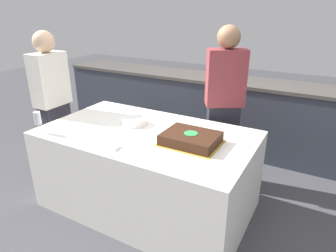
# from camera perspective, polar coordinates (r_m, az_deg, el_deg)

# --- Properties ---
(ground_plane) EXTENTS (14.00, 14.00, 0.00)m
(ground_plane) POSITION_cam_1_polar(r_m,az_deg,el_deg) (2.98, -3.77, -14.53)
(ground_plane) COLOR #424247
(back_counter) EXTENTS (4.40, 0.58, 0.92)m
(back_counter) POSITION_cam_1_polar(r_m,az_deg,el_deg) (4.06, 8.42, 2.89)
(back_counter) COLOR #333842
(back_counter) RESTS_ON ground_plane
(dining_table) EXTENTS (1.85, 1.06, 0.75)m
(dining_table) POSITION_cam_1_polar(r_m,az_deg,el_deg) (2.78, -3.96, -8.30)
(dining_table) COLOR white
(dining_table) RESTS_ON ground_plane
(cake) EXTENTS (0.47, 0.37, 0.09)m
(cake) POSITION_cam_1_polar(r_m,az_deg,el_deg) (2.38, 4.35, -2.39)
(cake) COLOR gold
(cake) RESTS_ON dining_table
(plate_stack) EXTENTS (0.23, 0.23, 0.06)m
(plate_stack) POSITION_cam_1_polar(r_m,az_deg,el_deg) (2.77, -6.37, 0.91)
(plate_stack) COLOR white
(plate_stack) RESTS_ON dining_table
(wine_glass) EXTENTS (0.06, 0.06, 0.19)m
(wine_glass) POSITION_cam_1_polar(r_m,az_deg,el_deg) (2.78, -23.58, 1.26)
(wine_glass) COLOR white
(wine_glass) RESTS_ON dining_table
(side_plate_near_cake) EXTENTS (0.19, 0.19, 0.00)m
(side_plate_near_cake) POSITION_cam_1_polar(r_m,az_deg,el_deg) (2.66, 7.50, -0.80)
(side_plate_near_cake) COLOR white
(side_plate_near_cake) RESTS_ON dining_table
(utensil_pile) EXTENTS (0.12, 0.09, 0.02)m
(utensil_pile) POSITION_cam_1_polar(r_m,az_deg,el_deg) (2.35, -10.56, -3.90)
(utensil_pile) COLOR white
(utensil_pile) RESTS_ON dining_table
(person_cutting_cake) EXTENTS (0.42, 0.36, 1.62)m
(person_cutting_cake) POSITION_cam_1_polar(r_m,az_deg,el_deg) (3.03, 10.59, 3.82)
(person_cutting_cake) COLOR #282833
(person_cutting_cake) RESTS_ON ground_plane
(person_seated_left) EXTENTS (0.21, 0.35, 1.56)m
(person_seated_left) POSITION_cam_1_polar(r_m,az_deg,el_deg) (3.32, -21.00, 3.74)
(person_seated_left) COLOR #282833
(person_seated_left) RESTS_ON ground_plane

